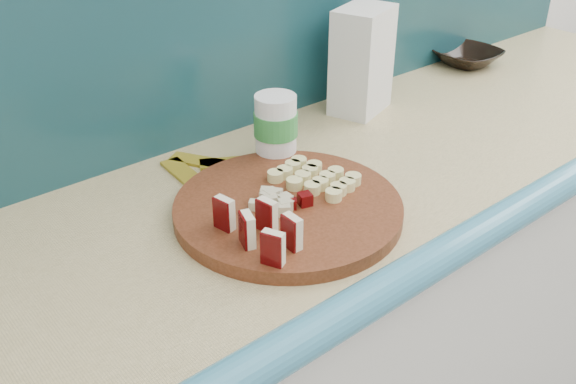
# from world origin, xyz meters

# --- Properties ---
(kitchen_counter) EXTENTS (2.20, 0.63, 0.91)m
(kitchen_counter) POSITION_xyz_m (0.10, 1.50, 0.46)
(kitchen_counter) COLOR white
(kitchen_counter) RESTS_ON ground
(backsplash) EXTENTS (2.20, 0.02, 0.50)m
(backsplash) POSITION_xyz_m (0.10, 1.79, 1.16)
(backsplash) COLOR teal
(backsplash) RESTS_ON kitchen_counter
(cutting_board) EXTENTS (0.48, 0.48, 0.02)m
(cutting_board) POSITION_xyz_m (-0.15, 1.44, 0.92)
(cutting_board) COLOR #45200E
(cutting_board) RESTS_ON kitchen_counter
(apple_wedges) EXTENTS (0.07, 0.16, 0.05)m
(apple_wedges) POSITION_xyz_m (-0.26, 1.38, 0.96)
(apple_wedges) COLOR #FFEFCB
(apple_wedges) RESTS_ON cutting_board
(apple_chunks) EXTENTS (0.06, 0.06, 0.02)m
(apple_chunks) POSITION_xyz_m (-0.18, 1.44, 0.94)
(apple_chunks) COLOR beige
(apple_chunks) RESTS_ON cutting_board
(banana_slices) EXTENTS (0.13, 0.16, 0.02)m
(banana_slices) POSITION_xyz_m (-0.07, 1.47, 0.94)
(banana_slices) COLOR #ECE490
(banana_slices) RESTS_ON cutting_board
(brown_bowl) EXTENTS (0.17, 0.17, 0.04)m
(brown_bowl) POSITION_xyz_m (0.70, 1.72, 0.93)
(brown_bowl) COLOR black
(brown_bowl) RESTS_ON kitchen_counter
(flour_bag) EXTENTS (0.16, 0.14, 0.23)m
(flour_bag) POSITION_xyz_m (0.26, 1.68, 1.03)
(flour_bag) COLOR white
(flour_bag) RESTS_ON kitchen_counter
(canister) EXTENTS (0.08, 0.08, 0.14)m
(canister) POSITION_xyz_m (-0.05, 1.61, 0.98)
(canister) COLOR white
(canister) RESTS_ON kitchen_counter
(banana_peel) EXTENTS (0.23, 0.19, 0.01)m
(banana_peel) POSITION_xyz_m (-0.16, 1.66, 0.91)
(banana_peel) COLOR gold
(banana_peel) RESTS_ON kitchen_counter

